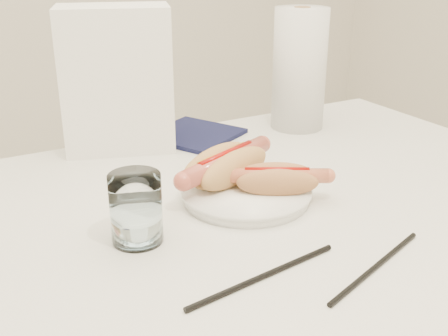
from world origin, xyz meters
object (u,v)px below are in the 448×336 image
table (234,248)px  hotdog_right (277,180)px  plate (246,195)px  water_glass (136,208)px  hotdog_left (226,166)px  paper_towel_roll (299,69)px  napkin_box (117,80)px

table → hotdog_right: hotdog_right is taller
plate → water_glass: 0.20m
hotdog_left → hotdog_right: (0.05, -0.07, -0.01)m
hotdog_left → hotdog_right: hotdog_left is taller
hotdog_left → paper_towel_roll: size_ratio=0.79×
water_glass → plate: bearing=11.2°
hotdog_right → napkin_box: napkin_box is taller
plate → paper_towel_roll: size_ratio=0.78×
table → hotdog_left: size_ratio=6.11×
table → water_glass: water_glass is taller
table → napkin_box: size_ratio=4.50×
napkin_box → table: bearing=-62.7°
hotdog_right → water_glass: 0.23m
napkin_box → paper_towel_roll: napkin_box is taller
table → paper_towel_roll: bearing=41.9°
table → hotdog_right: 0.12m
hotdog_left → paper_towel_roll: paper_towel_roll is taller
paper_towel_roll → hotdog_left: bearing=-144.2°
plate → paper_towel_roll: bearing=42.2°
hotdog_left → napkin_box: napkin_box is taller
napkin_box → paper_towel_roll: 0.38m
hotdog_right → paper_towel_roll: bearing=78.6°
table → plate: bearing=39.6°
water_glass → napkin_box: bearing=73.7°
plate → water_glass: bearing=-168.8°
hotdog_right → table: bearing=-147.3°
hotdog_left → water_glass: bearing=-178.1°
hotdog_right → paper_towel_roll: 0.39m
hotdog_left → water_glass: size_ratio=2.06×
paper_towel_roll → hotdog_right: bearing=-130.9°
table → water_glass: size_ratio=12.58×
water_glass → napkin_box: (0.10, 0.36, 0.09)m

